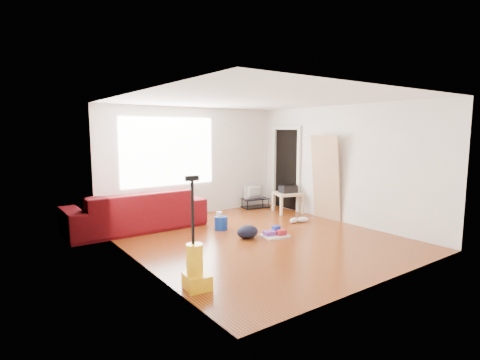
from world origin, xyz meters
TOP-DOWN VIEW (x-y plane):
  - room at (0.07, 0.15)m, footprint 4.51×5.01m
  - sofa at (-1.59, 1.95)m, footprint 2.70×1.05m
  - tv_stand at (1.65, 2.22)m, footprint 0.73×0.50m
  - tv at (1.65, 2.22)m, footprint 0.58×0.08m
  - side_table at (1.95, 1.34)m, footprint 0.77×0.77m
  - printer at (1.95, 1.34)m, footprint 0.43×0.36m
  - bucket at (-0.22, 0.94)m, footprint 0.28×0.28m
  - toilet_paper at (-0.26, 0.95)m, footprint 0.11×0.11m
  - cleaning_tray at (0.32, -0.07)m, footprint 0.52×0.44m
  - backpack at (-0.15, 0.15)m, footprint 0.45×0.37m
  - sneakers at (1.44, 0.45)m, footprint 0.51×0.26m
  - vacuum at (-2.00, -1.24)m, footprint 0.34×0.38m
  - door_panel at (2.13, 0.33)m, footprint 0.23×0.75m

SIDE VIEW (x-z plane):
  - sofa at x=-1.59m, z-range -0.39..0.39m
  - bucket at x=-0.22m, z-range -0.13..0.13m
  - backpack at x=-0.15m, z-range -0.12..0.12m
  - door_panel at x=2.13m, z-range -0.93..0.93m
  - cleaning_tray at x=0.32m, z-range -0.03..0.14m
  - sneakers at x=1.44m, z-range 0.00..0.11m
  - tv_stand at x=1.65m, z-range 0.01..0.26m
  - toilet_paper at x=-0.26m, z-range 0.13..0.23m
  - vacuum at x=-2.00m, z-range -0.45..0.97m
  - side_table at x=1.95m, z-range 0.17..0.65m
  - tv at x=1.65m, z-range 0.25..0.58m
  - printer at x=1.95m, z-range 0.48..0.68m
  - room at x=0.07m, z-range 0.00..2.51m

